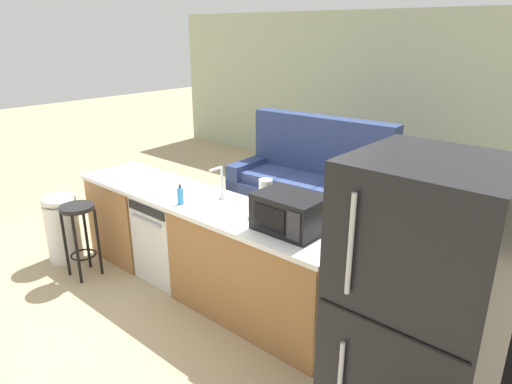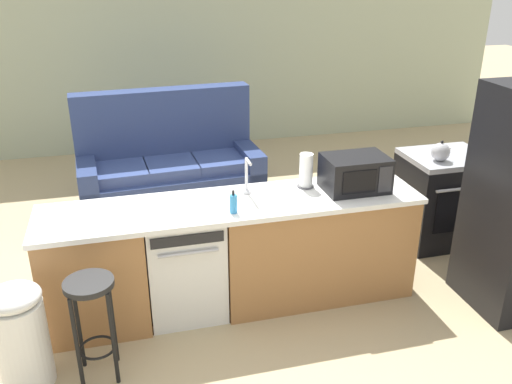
{
  "view_description": "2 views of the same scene",
  "coord_description": "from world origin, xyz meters",
  "px_view_note": "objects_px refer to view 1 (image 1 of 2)",
  "views": [
    {
      "loc": [
        3.0,
        -2.51,
        2.32
      ],
      "look_at": [
        0.56,
        0.29,
        0.99
      ],
      "focal_mm": 32.0,
      "sensor_mm": 36.0,
      "label": 1
    },
    {
      "loc": [
        -0.63,
        -3.68,
        2.6
      ],
      "look_at": [
        0.38,
        0.21,
        0.87
      ],
      "focal_mm": 38.0,
      "sensor_mm": 36.0,
      "label": 2
    }
  ],
  "objects_px": {
    "microwave": "(290,213)",
    "couch": "(312,186)",
    "stove_range": "(472,311)",
    "refrigerator": "(415,332)",
    "soap_bottle": "(180,196)",
    "kettle": "(453,241)",
    "bar_stool": "(79,225)",
    "trash_bin": "(62,226)",
    "paper_towel_roll": "(265,197)",
    "dishwasher": "(174,236)"
  },
  "relations": [
    {
      "from": "paper_towel_roll",
      "to": "kettle",
      "type": "bearing_deg",
      "value": 11.07
    },
    {
      "from": "bar_stool",
      "to": "trash_bin",
      "type": "height_order",
      "value": "same"
    },
    {
      "from": "paper_towel_roll",
      "to": "kettle",
      "type": "relative_size",
      "value": 1.38
    },
    {
      "from": "stove_range",
      "to": "refrigerator",
      "type": "xyz_separation_m",
      "value": [
        -0.0,
        -1.1,
        0.44
      ]
    },
    {
      "from": "paper_towel_roll",
      "to": "soap_bottle",
      "type": "distance_m",
      "value": 0.75
    },
    {
      "from": "dishwasher",
      "to": "stove_range",
      "type": "distance_m",
      "value": 2.66
    },
    {
      "from": "dishwasher",
      "to": "couch",
      "type": "relative_size",
      "value": 0.41
    },
    {
      "from": "trash_bin",
      "to": "refrigerator",
      "type": "bearing_deg",
      "value": 0.2
    },
    {
      "from": "refrigerator",
      "to": "paper_towel_roll",
      "type": "bearing_deg",
      "value": 155.99
    },
    {
      "from": "dishwasher",
      "to": "soap_bottle",
      "type": "relative_size",
      "value": 4.77
    },
    {
      "from": "dishwasher",
      "to": "bar_stool",
      "type": "xyz_separation_m",
      "value": [
        -0.67,
        -0.6,
        0.11
      ]
    },
    {
      "from": "bar_stool",
      "to": "microwave",
      "type": "bearing_deg",
      "value": 16.25
    },
    {
      "from": "dishwasher",
      "to": "couch",
      "type": "bearing_deg",
      "value": 86.95
    },
    {
      "from": "refrigerator",
      "to": "trash_bin",
      "type": "relative_size",
      "value": 2.42
    },
    {
      "from": "couch",
      "to": "kettle",
      "type": "bearing_deg",
      "value": -37.25
    },
    {
      "from": "stove_range",
      "to": "microwave",
      "type": "xyz_separation_m",
      "value": [
        -1.21,
        -0.55,
        0.59
      ]
    },
    {
      "from": "refrigerator",
      "to": "trash_bin",
      "type": "distance_m",
      "value": 3.77
    },
    {
      "from": "microwave",
      "to": "bar_stool",
      "type": "bearing_deg",
      "value": -163.75
    },
    {
      "from": "kettle",
      "to": "refrigerator",
      "type": "bearing_deg",
      "value": -80.34
    },
    {
      "from": "dishwasher",
      "to": "soap_bottle",
      "type": "xyz_separation_m",
      "value": [
        0.36,
        -0.18,
        0.55
      ]
    },
    {
      "from": "microwave",
      "to": "couch",
      "type": "bearing_deg",
      "value": 120.28
    },
    {
      "from": "bar_stool",
      "to": "stove_range",
      "type": "bearing_deg",
      "value": 19.39
    },
    {
      "from": "couch",
      "to": "bar_stool",
      "type": "bearing_deg",
      "value": -105.81
    },
    {
      "from": "dishwasher",
      "to": "soap_bottle",
      "type": "height_order",
      "value": "soap_bottle"
    },
    {
      "from": "kettle",
      "to": "trash_bin",
      "type": "xyz_separation_m",
      "value": [
        -3.57,
        -0.99,
        -0.61
      ]
    },
    {
      "from": "soap_bottle",
      "to": "kettle",
      "type": "height_order",
      "value": "kettle"
    },
    {
      "from": "paper_towel_roll",
      "to": "bar_stool",
      "type": "relative_size",
      "value": 0.38
    },
    {
      "from": "dishwasher",
      "to": "stove_range",
      "type": "relative_size",
      "value": 0.93
    },
    {
      "from": "dishwasher",
      "to": "paper_towel_roll",
      "type": "bearing_deg",
      "value": 8.19
    },
    {
      "from": "dishwasher",
      "to": "paper_towel_roll",
      "type": "xyz_separation_m",
      "value": [
        1.03,
        0.15,
        0.62
      ]
    },
    {
      "from": "paper_towel_roll",
      "to": "trash_bin",
      "type": "height_order",
      "value": "paper_towel_roll"
    },
    {
      "from": "soap_bottle",
      "to": "couch",
      "type": "relative_size",
      "value": 0.09
    },
    {
      "from": "paper_towel_roll",
      "to": "kettle",
      "type": "distance_m",
      "value": 1.43
    },
    {
      "from": "dishwasher",
      "to": "microwave",
      "type": "bearing_deg",
      "value": -0.05
    },
    {
      "from": "microwave",
      "to": "paper_towel_roll",
      "type": "bearing_deg",
      "value": 157.4
    },
    {
      "from": "bar_stool",
      "to": "couch",
      "type": "distance_m",
      "value": 2.9
    },
    {
      "from": "soap_bottle",
      "to": "trash_bin",
      "type": "height_order",
      "value": "soap_bottle"
    },
    {
      "from": "kettle",
      "to": "microwave",
      "type": "bearing_deg",
      "value": -157.84
    },
    {
      "from": "soap_bottle",
      "to": "stove_range",
      "type": "bearing_deg",
      "value": 18.09
    },
    {
      "from": "refrigerator",
      "to": "microwave",
      "type": "distance_m",
      "value": 1.33
    },
    {
      "from": "stove_range",
      "to": "bar_stool",
      "type": "relative_size",
      "value": 1.22
    },
    {
      "from": "dishwasher",
      "to": "refrigerator",
      "type": "distance_m",
      "value": 2.7
    },
    {
      "from": "soap_bottle",
      "to": "microwave",
      "type": "bearing_deg",
      "value": 9.98
    },
    {
      "from": "dishwasher",
      "to": "stove_range",
      "type": "height_order",
      "value": "stove_range"
    },
    {
      "from": "bar_stool",
      "to": "kettle",
      "type": "bearing_deg",
      "value": 18.28
    },
    {
      "from": "kettle",
      "to": "bar_stool",
      "type": "bearing_deg",
      "value": -161.72
    },
    {
      "from": "microwave",
      "to": "kettle",
      "type": "relative_size",
      "value": 2.44
    },
    {
      "from": "refrigerator",
      "to": "paper_towel_roll",
      "type": "relative_size",
      "value": 6.34
    },
    {
      "from": "refrigerator",
      "to": "microwave",
      "type": "relative_size",
      "value": 3.58
    },
    {
      "from": "refrigerator",
      "to": "bar_stool",
      "type": "xyz_separation_m",
      "value": [
        -3.27,
        -0.05,
        -0.36
      ]
    }
  ]
}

